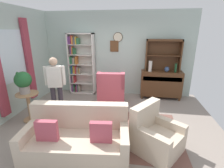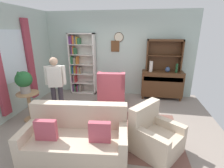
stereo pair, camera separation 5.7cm
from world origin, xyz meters
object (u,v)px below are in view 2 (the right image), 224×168
Objects in this scene: sideboard_hutch at (164,51)px; bottle_wine at (177,68)px; vase_round at (168,69)px; armchair_floral at (155,137)px; person_reading at (56,83)px; wingback_chair at (112,93)px; bookshelf at (80,64)px; vase_tall at (151,66)px; potted_plant_large at (24,81)px; couch_floral at (77,139)px; plant_stand at (29,103)px; sideboard at (162,84)px.

sideboard_hutch reaches higher than bottle_wine.
armchair_floral is (-0.54, -2.60, -0.72)m from vase_round.
person_reading reaches higher than bottle_wine.
vase_round is 3.37m from person_reading.
person_reading reaches higher than wingback_chair.
bottle_wine is (3.19, -0.17, 0.00)m from bookshelf.
potted_plant_large reaches higher than vase_tall.
couch_floral is at bearing -127.05° from bottle_wine.
bottle_wine is at bearing -4.95° from vase_round.
bottle_wine is 0.52× the size of potted_plant_large.
vase_tall reaches higher than couch_floral.
sideboard_hutch is at bearing 32.29° from person_reading.
bookshelf is 3.92× the size of potted_plant_large.
potted_plant_large is at bearing -163.74° from plant_stand.
armchair_floral is at bearing -58.68° from wingback_chair.
vase_round is 0.32× the size of potted_plant_large.
bottle_wine is at bearing 26.75° from plant_stand.
vase_tall is 0.18× the size of couch_floral.
potted_plant_large reaches higher than bottle_wine.
couch_floral is 3.51× the size of potted_plant_large.
bookshelf reaches higher than vase_tall.
person_reading is (-2.96, -1.61, -0.10)m from vase_round.
couch_floral is at bearing -120.17° from sideboard_hutch.
sideboard_hutch is 2.14m from wingback_chair.
plant_stand is (-3.42, -2.01, -0.06)m from sideboard.
sideboard is 1.24× the size of wingback_chair.
wingback_chair is at bearing -159.48° from bottle_wine.
sideboard_hutch reaches higher than plant_stand.
couch_floral is at bearing -72.12° from bookshelf.
sideboard reaches higher than couch_floral.
sideboard_hutch reaches higher than vase_tall.
sideboard_hutch is at bearing 81.57° from armchair_floral.
wingback_chair reaches higher than sideboard.
potted_plant_large is at bearing -148.39° from sideboard_hutch.
vase_tall is (2.41, -0.16, 0.03)m from bookshelf.
bookshelf is 1.96× the size of armchair_floral.
bookshelf is at bearing 89.17° from person_reading.
vase_tall is 1.98× the size of vase_round.
armchair_floral is 3.21m from potted_plant_large.
vase_round is 4.08m from plant_stand.
vase_tall reaches higher than wingback_chair.
bookshelf is at bearing 177.08° from vase_round.
person_reading is (-2.44, -1.60, -0.18)m from vase_tall.
bottle_wine is at bearing 26.27° from person_reading.
vase_round is at bearing -2.92° from bookshelf.
couch_floral is 2.58× the size of plant_stand.
vase_round is (0.13, -0.18, -0.55)m from sideboard_hutch.
potted_plant_large is at bearing 149.37° from couch_floral.
bottle_wine reaches higher than wingback_chair.
bookshelf reaches higher than plant_stand.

